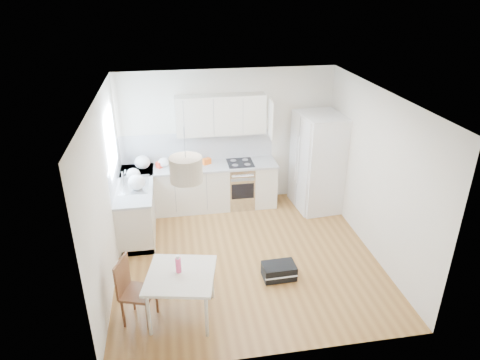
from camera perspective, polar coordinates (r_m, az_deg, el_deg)
The scene contains 29 objects.
floor at distance 7.25m, azimuth 0.84°, elevation -10.08°, with size 4.20×4.20×0.00m, color brown.
ceiling at distance 6.11m, azimuth 1.00°, elevation 11.08°, with size 4.20×4.20×0.00m, color white.
wall_back at distance 8.49m, azimuth -1.65°, elevation 5.64°, with size 4.20×4.20×0.00m, color silver.
wall_left at distance 6.56m, azimuth -17.46°, elevation -1.71°, with size 4.20×4.20×0.00m, color silver.
wall_right at distance 7.22m, azimuth 17.54°, elevation 0.80°, with size 4.20×4.20×0.00m, color silver.
window_glassblock at distance 7.45m, azimuth -16.79°, elevation 5.00°, with size 0.02×1.00×1.00m, color #BFE0F9.
cabinets_back at distance 8.51m, azimuth -5.30°, elevation -1.06°, with size 3.00×0.60×0.88m, color beige.
cabinets_left at distance 7.99m, azimuth -13.55°, elevation -3.54°, with size 0.60×1.80×0.88m, color beige.
counter_back at distance 8.32m, azimuth -5.42°, elevation 1.78°, with size 3.02×0.64×0.04m, color #A5A8AA.
counter_left at distance 7.79m, azimuth -13.89°, elevation -0.57°, with size 0.64×1.82×0.04m, color #A5A8AA.
backsplash_back at distance 8.47m, azimuth -5.67°, elevation 4.48°, with size 3.00×0.01×0.58m, color silver.
backsplash_left at distance 7.69m, azimuth -16.30°, elevation 1.35°, with size 0.01×1.80×0.58m, color silver.
upper_cabinets at distance 8.15m, azimuth -2.59°, elevation 8.69°, with size 1.70×0.32×0.75m, color beige.
range_oven at distance 8.59m, azimuth 0.02°, elevation -0.68°, with size 0.50×0.61×0.88m, color silver, non-canonical shape.
sink at distance 7.74m, azimuth -13.92°, elevation -0.63°, with size 0.50×0.80×0.16m, color silver, non-canonical shape.
refrigerator at distance 8.48m, azimuth 10.46°, elevation 2.36°, with size 0.91×0.96×1.92m, color white, non-canonical shape.
dining_table at distance 5.82m, azimuth -7.89°, elevation -12.88°, with size 1.03×1.03×0.69m.
dining_chair at distance 5.95m, azimuth -13.40°, elevation -14.26°, with size 0.40×0.40×0.94m, color #452A14, non-canonical shape.
drink_bottle at distance 5.74m, azimuth -8.24°, elevation -11.01°, with size 0.07×0.07×0.26m, color #E33F70.
gym_bag at distance 6.76m, azimuth 5.21°, elevation -11.98°, with size 0.50×0.33×0.23m, color black.
pendant_lamp at distance 5.02m, azimuth -7.20°, elevation 1.42°, with size 0.39×0.39×0.30m, color beige.
grocery_bag_a at distance 8.30m, azimuth -12.91°, elevation 2.32°, with size 0.29×0.25×0.26m, color white.
grocery_bag_b at distance 8.31m, azimuth -10.15°, elevation 2.32°, with size 0.21×0.18×0.19m, color white.
grocery_bag_c at distance 8.35m, azimuth -7.02°, elevation 2.95°, with size 0.30×0.26×0.27m, color white.
grocery_bag_d at distance 7.88m, azimuth -14.05°, elevation 0.77°, with size 0.24×0.21×0.22m, color white.
grocery_bag_e at distance 7.49m, azimuth -13.61°, elevation -0.30°, with size 0.30×0.25×0.27m, color white.
snack_orange at distance 8.35m, azimuth -4.48°, elevation 2.50°, with size 0.16×0.10×0.11m, color #DA5513.
snack_yellow at distance 8.28m, azimuth -7.81°, elevation 2.07°, with size 0.14×0.09×0.10m, color yellow.
snack_red at distance 8.33m, azimuth -10.54°, elevation 2.08°, with size 0.17×0.11×0.12m, color red.
Camera 1 is at (-1.08, -5.82, 4.19)m, focal length 32.00 mm.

